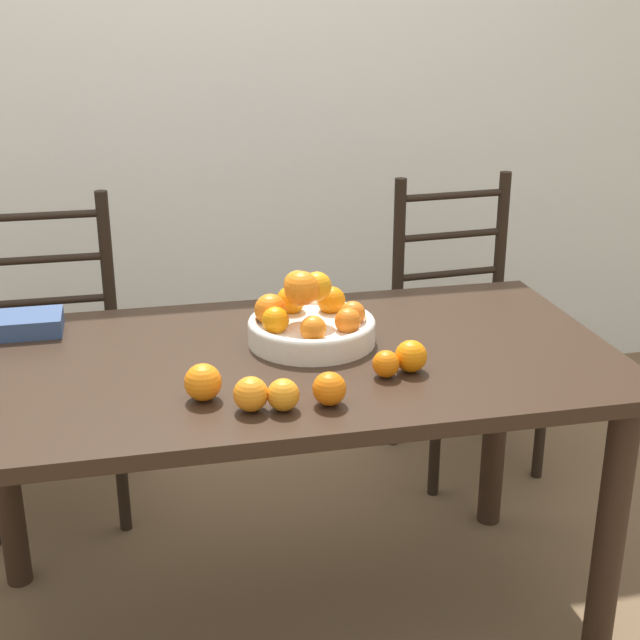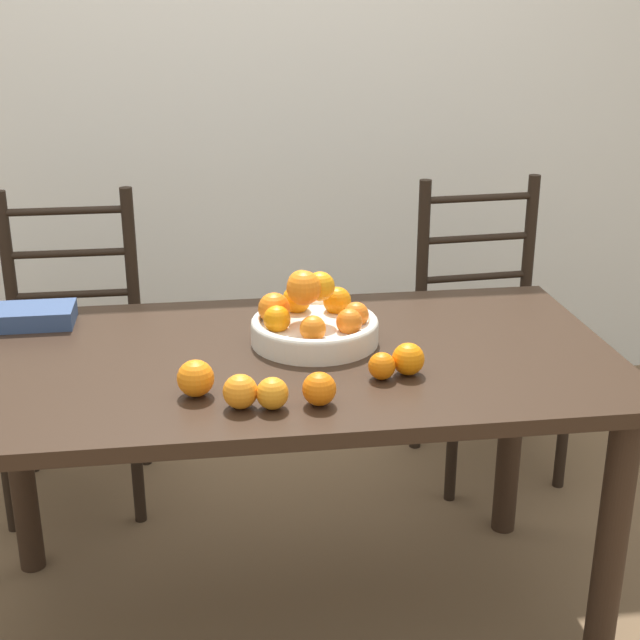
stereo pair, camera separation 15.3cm
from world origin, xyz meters
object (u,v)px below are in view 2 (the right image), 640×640
orange_loose_0 (408,359)px  orange_loose_1 (272,393)px  fruit_bowl (313,320)px  orange_loose_2 (382,366)px  orange_loose_3 (196,378)px  chair_left (72,353)px  orange_loose_5 (240,392)px  orange_loose_4 (319,389)px  book_stack (32,316)px  chair_right (488,331)px

orange_loose_0 → orange_loose_1: 0.34m
fruit_bowl → orange_loose_2: (0.12, -0.24, -0.02)m
orange_loose_3 → chair_left: 1.07m
orange_loose_0 → orange_loose_3: bearing=-174.2°
orange_loose_1 → chair_left: chair_left is taller
orange_loose_3 → orange_loose_5: 0.11m
orange_loose_1 → orange_loose_2: (0.25, 0.11, -0.00)m
fruit_bowl → orange_loose_3: 0.39m
orange_loose_4 → book_stack: (-0.65, 0.56, -0.01)m
fruit_bowl → chair_left: bearing=134.6°
orange_loose_3 → orange_loose_0: bearing=5.8°
orange_loose_5 → chair_right: chair_right is taller
fruit_bowl → orange_loose_3: (-0.28, -0.27, -0.02)m
orange_loose_5 → chair_right: (0.87, 1.01, -0.30)m
orange_loose_1 → chair_right: chair_right is taller
orange_loose_0 → chair_right: size_ratio=0.07×
orange_loose_4 → orange_loose_5: 0.16m
orange_loose_1 → orange_loose_4: bearing=2.5°
orange_loose_3 → chair_right: (0.95, 0.94, -0.31)m
fruit_bowl → book_stack: (-0.69, 0.21, -0.03)m
orange_loose_1 → orange_loose_5: bearing=169.2°
orange_loose_1 → orange_loose_5: (-0.06, 0.01, 0.00)m
orange_loose_4 → book_stack: orange_loose_4 is taller
orange_loose_1 → orange_loose_5: size_ratio=0.93×
fruit_bowl → chair_left: (-0.67, 0.68, -0.32)m
orange_loose_0 → orange_loose_5: same height
fruit_bowl → orange_loose_5: fruit_bowl is taller
orange_loose_0 → chair_right: bearing=61.2°
fruit_bowl → orange_loose_1: fruit_bowl is taller
orange_loose_5 → chair_right: size_ratio=0.07×
orange_loose_5 → orange_loose_2: bearing=17.9°
orange_loose_0 → orange_loose_4: bearing=-149.7°
orange_loose_1 → orange_loose_0: bearing=22.6°
orange_loose_0 → book_stack: size_ratio=0.34×
orange_loose_3 → book_stack: (-0.41, 0.48, -0.02)m
orange_loose_2 → orange_loose_3: orange_loose_3 is taller
orange_loose_0 → orange_loose_2: orange_loose_0 is taller
fruit_bowl → book_stack: fruit_bowl is taller
orange_loose_5 → chair_right: bearing=49.5°
orange_loose_2 → chair_left: bearing=130.8°
chair_right → orange_loose_5: bearing=-134.8°
fruit_bowl → orange_loose_1: (-0.13, -0.35, -0.02)m
fruit_bowl → orange_loose_4: size_ratio=4.36×
orange_loose_4 → chair_right: size_ratio=0.07×
orange_loose_1 → chair_left: bearing=117.8°
chair_right → orange_loose_4: bearing=-128.9°
orange_loose_5 → chair_left: size_ratio=0.07×
orange_loose_0 → orange_loose_4: 0.25m
orange_loose_4 → orange_loose_5: orange_loose_5 is taller
chair_right → orange_loose_3: bearing=-139.6°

